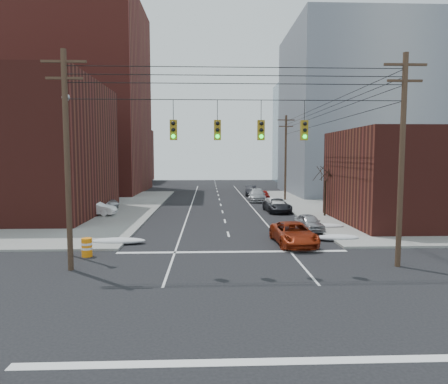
{
  "coord_description": "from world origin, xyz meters",
  "views": [
    {
      "loc": [
        -1.46,
        -17.22,
        5.8
      ],
      "look_at": [
        -0.24,
        13.8,
        3.0
      ],
      "focal_mm": 32.0,
      "sensor_mm": 36.0,
      "label": 1
    }
  ],
  "objects": [
    {
      "name": "lot_car_d",
      "position": [
        -18.43,
        28.07,
        0.82
      ],
      "size": [
        4.25,
        2.7,
        1.35
      ],
      "primitive_type": "imported",
      "rotation": [
        0.0,
        0.0,
        1.27
      ],
      "color": "#A8A8AD",
      "rests_on": "sidewalk_nw"
    },
    {
      "name": "parked_car_e",
      "position": [
        5.83,
        35.42,
        0.66
      ],
      "size": [
        1.65,
        3.92,
        1.32
      ],
      "primitive_type": "imported",
      "rotation": [
        0.0,
        0.0,
        -0.02
      ],
      "color": "maroon",
      "rests_on": "ground"
    },
    {
      "name": "parked_car_a",
      "position": [
        6.4,
        13.31,
        0.63
      ],
      "size": [
        1.9,
        3.86,
        1.27
      ],
      "primitive_type": "imported",
      "rotation": [
        0.0,
        0.0,
        0.11
      ],
      "color": "#A3A2A7",
      "rests_on": "ground"
    },
    {
      "name": "parked_car_b",
      "position": [
        5.54,
        23.97,
        0.7
      ],
      "size": [
        1.95,
        4.38,
        1.4
      ],
      "primitive_type": "imported",
      "rotation": [
        0.0,
        0.0,
        0.12
      ],
      "color": "silver",
      "rests_on": "ground"
    },
    {
      "name": "construction_barrel",
      "position": [
        -8.5,
        5.73,
        0.55
      ],
      "size": [
        0.66,
        0.66,
        1.07
      ],
      "rotation": [
        0.0,
        0.0,
        0.08
      ],
      "color": "orange",
      "rests_on": "ground"
    },
    {
      "name": "parked_car_f",
      "position": [
        4.8,
        41.56,
        0.73
      ],
      "size": [
        1.88,
        4.52,
        1.46
      ],
      "primitive_type": "imported",
      "rotation": [
        0.0,
        0.0,
        -0.08
      ],
      "color": "black",
      "rests_on": "ground"
    },
    {
      "name": "street_light",
      "position": [
        -9.5,
        6.0,
        5.54
      ],
      "size": [
        0.44,
        0.44,
        9.32
      ],
      "color": "gray",
      "rests_on": "ground"
    },
    {
      "name": "traffic_signals",
      "position": [
        0.1,
        2.97,
        7.17
      ],
      "size": [
        17.0,
        0.42,
        2.02
      ],
      "color": "black",
      "rests_on": "ground"
    },
    {
      "name": "utility_pole_right",
      "position": [
        8.5,
        3.0,
        5.78
      ],
      "size": [
        2.2,
        0.28,
        11.0
      ],
      "color": "#473323",
      "rests_on": "ground"
    },
    {
      "name": "ground",
      "position": [
        0.0,
        0.0,
        0.0
      ],
      "size": [
        160.0,
        160.0,
        0.0
      ],
      "primitive_type": "plane",
      "color": "black",
      "rests_on": "ground"
    },
    {
      "name": "snow_east_far",
      "position": [
        7.4,
        14.0,
        0.21
      ],
      "size": [
        4.0,
        1.08,
        0.42
      ],
      "primitive_type": "ellipsoid",
      "color": "silver",
      "rests_on": "ground"
    },
    {
      "name": "snow_ne",
      "position": [
        7.4,
        9.5,
        0.21
      ],
      "size": [
        3.0,
        1.08,
        0.42
      ],
      "primitive_type": "ellipsoid",
      "color": "silver",
      "rests_on": "ground"
    },
    {
      "name": "parked_car_c",
      "position": [
        5.68,
        23.62,
        0.69
      ],
      "size": [
        2.57,
        5.11,
        1.39
      ],
      "primitive_type": "imported",
      "rotation": [
        0.0,
        0.0,
        0.05
      ],
      "color": "black",
      "rests_on": "ground"
    },
    {
      "name": "building_brick_far",
      "position": [
        -26.0,
        74.0,
        6.0
      ],
      "size": [
        22.0,
        18.0,
        12.0
      ],
      "primitive_type": "cube",
      "color": "#511E18",
      "rests_on": "ground"
    },
    {
      "name": "utility_pole_left",
      "position": [
        -8.5,
        3.0,
        5.78
      ],
      "size": [
        2.2,
        0.28,
        11.0
      ],
      "color": "#473323",
      "rests_on": "ground"
    },
    {
      "name": "red_pickup",
      "position": [
        4.13,
        8.4,
        0.72
      ],
      "size": [
        2.6,
        5.28,
        1.44
      ],
      "primitive_type": "imported",
      "rotation": [
        0.0,
        0.0,
        0.04
      ],
      "color": "maroon",
      "rests_on": "ground"
    },
    {
      "name": "building_storefront",
      "position": [
        18.0,
        16.0,
        4.0
      ],
      "size": [
        16.0,
        12.0,
        8.0
      ],
      "primitive_type": "cube",
      "color": "#511E18",
      "rests_on": "ground"
    },
    {
      "name": "lot_car_c",
      "position": [
        -18.98,
        24.96,
        0.87
      ],
      "size": [
        5.2,
        2.71,
        1.44
      ],
      "primitive_type": "imported",
      "rotation": [
        0.0,
        0.0,
        1.42
      ],
      "color": "black",
      "rests_on": "sidewalk_nw"
    },
    {
      "name": "snow_nw",
      "position": [
        -7.4,
        9.0,
        0.21
      ],
      "size": [
        3.5,
        1.08,
        0.42
      ],
      "primitive_type": "ellipsoid",
      "color": "silver",
      "rests_on": "ground"
    },
    {
      "name": "building_glass",
      "position": [
        24.0,
        70.0,
        11.0
      ],
      "size": [
        20.0,
        18.0,
        22.0
      ],
      "primitive_type": "cube",
      "color": "gray",
      "rests_on": "ground"
    },
    {
      "name": "lot_car_b",
      "position": [
        -13.49,
        25.66,
        0.86
      ],
      "size": [
        5.6,
        3.92,
        1.42
      ],
      "primitive_type": "imported",
      "rotation": [
        0.0,
        0.0,
        1.23
      ],
      "color": "#B6B7BC",
      "rests_on": "sidewalk_nw"
    },
    {
      "name": "building_brick_tall",
      "position": [
        -24.0,
        48.0,
        15.0
      ],
      "size": [
        24.0,
        20.0,
        30.0
      ],
      "primitive_type": "cube",
      "color": "maroon",
      "rests_on": "ground"
    },
    {
      "name": "utility_pole_far",
      "position": [
        8.5,
        34.0,
        5.78
      ],
      "size": [
        2.2,
        0.28,
        11.0
      ],
      "color": "#473323",
      "rests_on": "ground"
    },
    {
      "name": "bare_tree",
      "position": [
        9.59,
        20.0,
        2.32
      ],
      "size": [
        2.09,
        2.2,
        4.93
      ],
      "color": "black",
      "rests_on": "ground"
    },
    {
      "name": "building_office",
      "position": [
        22.0,
        44.0,
        12.5
      ],
      "size": [
        22.0,
        20.0,
        25.0
      ],
      "primitive_type": "cube",
      "color": "gray",
      "rests_on": "ground"
    },
    {
      "name": "lot_car_a",
      "position": [
        -12.41,
        21.08,
        0.83
      ],
      "size": [
        4.24,
        1.82,
        1.36
      ],
      "primitive_type": "imported",
      "rotation": [
        0.0,
        0.0,
        1.47
      ],
      "color": "white",
      "rests_on": "sidewalk_nw"
    },
    {
      "name": "parked_car_d",
      "position": [
        4.8,
        33.65,
        0.77
      ],
      "size": [
        2.72,
        5.52,
        1.54
      ],
      "primitive_type": "imported",
      "rotation": [
        0.0,
        0.0,
        -0.11
      ],
      "color": "#A1A1A5",
      "rests_on": "ground"
    }
  ]
}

